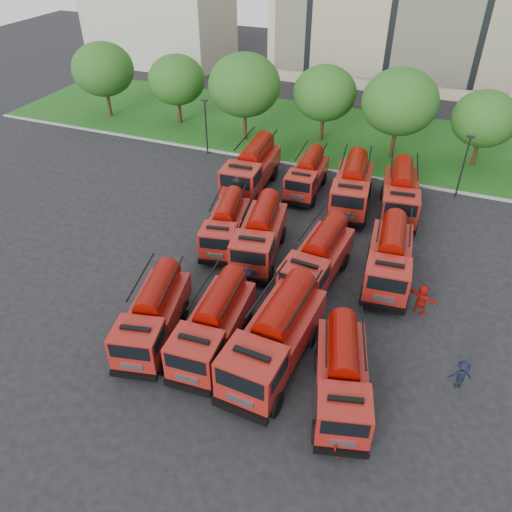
{
  "coord_description": "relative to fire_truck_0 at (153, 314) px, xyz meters",
  "views": [
    {
      "loc": [
        10.05,
        -21.3,
        19.6
      ],
      "look_at": [
        1.05,
        1.48,
        1.8
      ],
      "focal_mm": 35.0,
      "sensor_mm": 36.0,
      "label": 1
    }
  ],
  "objects": [
    {
      "name": "tree_2",
      "position": [
        -5.78,
        26.59,
        3.79
      ],
      "size": [
        6.72,
        6.72,
        8.22
      ],
      "color": "#382314",
      "rests_on": "ground"
    },
    {
      "name": "firefighter_1",
      "position": [
        5.65,
        -2.09,
        -1.56
      ],
      "size": [
        0.99,
        0.82,
        1.79
      ],
      "primitive_type": "imported",
      "rotation": [
        0.0,
        0.0,
        -0.46
      ],
      "color": "black",
      "rests_on": "ground"
    },
    {
      "name": "fire_truck_0",
      "position": [
        0.0,
        0.0,
        0.0
      ],
      "size": [
        3.73,
        7.15,
        3.1
      ],
      "rotation": [
        0.0,
        0.0,
        0.22
      ],
      "color": "black",
      "rests_on": "ground"
    },
    {
      "name": "side_building",
      "position": [
        -27.78,
        49.09,
        3.44
      ],
      "size": [
        18.0,
        12.0,
        10.0
      ],
      "primitive_type": "cube",
      "color": "#AAA597",
      "rests_on": "ground"
    },
    {
      "name": "ground",
      "position": [
        2.22,
        5.09,
        -1.56
      ],
      "size": [
        140.0,
        140.0,
        0.0
      ],
      "primitive_type": "plane",
      "color": "black",
      "rests_on": "ground"
    },
    {
      "name": "fire_truck_9",
      "position": [
        2.85,
        18.78,
        -0.08
      ],
      "size": [
        2.63,
        6.58,
        2.95
      ],
      "rotation": [
        0.0,
        0.0,
        0.05
      ],
      "color": "black",
      "rests_on": "ground"
    },
    {
      "name": "firefighter_4",
      "position": [
        3.45,
        4.88,
        -1.56
      ],
      "size": [
        1.03,
        1.07,
        1.84
      ],
      "primitive_type": "imported",
      "rotation": [
        0.0,
        0.0,
        2.26
      ],
      "color": "black",
      "rests_on": "ground"
    },
    {
      "name": "fire_truck_7",
      "position": [
        10.83,
        9.64,
        0.1
      ],
      "size": [
        3.19,
        7.46,
        3.3
      ],
      "rotation": [
        0.0,
        0.0,
        0.09
      ],
      "color": "black",
      "rests_on": "ground"
    },
    {
      "name": "tree_0",
      "position": [
        -21.78,
        27.09,
        3.46
      ],
      "size": [
        6.3,
        6.3,
        7.7
      ],
      "color": "#382314",
      "rests_on": "ground"
    },
    {
      "name": "fire_truck_5",
      "position": [
        2.53,
        9.15,
        0.1
      ],
      "size": [
        3.63,
        7.56,
        3.3
      ],
      "rotation": [
        0.0,
        0.0,
        0.16
      ],
      "color": "black",
      "rests_on": "ground"
    },
    {
      "name": "fire_truck_2",
      "position": [
        6.66,
        0.58,
        0.27
      ],
      "size": [
        3.36,
        8.15,
        3.63
      ],
      "rotation": [
        0.0,
        0.0,
        -0.07
      ],
      "color": "black",
      "rests_on": "ground"
    },
    {
      "name": "firefighter_2",
      "position": [
        10.93,
        -3.37,
        -1.56
      ],
      "size": [
        0.61,
        1.01,
        1.67
      ],
      "primitive_type": "imported",
      "rotation": [
        0.0,
        0.0,
        1.52
      ],
      "color": "#AD150D",
      "rests_on": "ground"
    },
    {
      "name": "tree_1",
      "position": [
        -13.78,
        28.09,
        2.99
      ],
      "size": [
        5.71,
        5.71,
        6.98
      ],
      "color": "#382314",
      "rests_on": "ground"
    },
    {
      "name": "curb",
      "position": [
        2.22,
        22.99,
        -1.49
      ],
      "size": [
        70.0,
        0.3,
        0.14
      ],
      "primitive_type": "cube",
      "color": "gray",
      "rests_on": "ground"
    },
    {
      "name": "fire_truck_3",
      "position": [
        10.31,
        -0.39,
        -0.01
      ],
      "size": [
        3.94,
        7.11,
        3.07
      ],
      "rotation": [
        0.0,
        0.0,
        0.26
      ],
      "color": "black",
      "rests_on": "ground"
    },
    {
      "name": "fire_truck_10",
      "position": [
        6.68,
        17.76,
        0.18
      ],
      "size": [
        3.48,
        7.84,
        3.45
      ],
      "rotation": [
        0.0,
        0.0,
        0.12
      ],
      "color": "black",
      "rests_on": "ground"
    },
    {
      "name": "tree_3",
      "position": [
        1.22,
        29.09,
        3.12
      ],
      "size": [
        5.88,
        5.88,
        7.19
      ],
      "color": "#382314",
      "rests_on": "ground"
    },
    {
      "name": "firefighter_0",
      "position": [
        5.58,
        -2.86,
        -1.56
      ],
      "size": [
        0.75,
        0.73,
        1.66
      ],
      "primitive_type": "imported",
      "rotation": [
        0.0,
        0.0,
        0.71
      ],
      "color": "#AD150D",
      "rests_on": "ground"
    },
    {
      "name": "firefighter_5",
      "position": [
        13.16,
        7.24,
        -1.56
      ],
      "size": [
        1.93,
        1.45,
        1.91
      ],
      "primitive_type": "imported",
      "rotation": [
        0.0,
        0.0,
        2.7
      ],
      "color": "#AD150D",
      "rests_on": "ground"
    },
    {
      "name": "fire_truck_4",
      "position": [
        -0.15,
        9.64,
        -0.09
      ],
      "size": [
        3.44,
        6.75,
        2.93
      ],
      "rotation": [
        0.0,
        0.0,
        0.2
      ],
      "color": "black",
      "rests_on": "ground"
    },
    {
      "name": "lamp_post_1",
      "position": [
        14.22,
        22.29,
        1.33
      ],
      "size": [
        0.6,
        0.25,
        5.11
      ],
      "color": "black",
      "rests_on": "ground"
    },
    {
      "name": "fire_truck_8",
      "position": [
        -1.46,
        17.62,
        0.27
      ],
      "size": [
        3.32,
        8.14,
        3.63
      ],
      "rotation": [
        0.0,
        0.0,
        0.06
      ],
      "color": "black",
      "rests_on": "ground"
    },
    {
      "name": "firefighter_3",
      "position": [
        15.57,
        2.4,
        -1.56
      ],
      "size": [
        1.18,
        0.82,
        1.66
      ],
      "primitive_type": "imported",
      "rotation": [
        0.0,
        0.0,
        3.41
      ],
      "color": "black",
      "rests_on": "ground"
    },
    {
      "name": "fire_truck_6",
      "position": [
        6.79,
        7.94,
        0.09
      ],
      "size": [
        3.11,
        7.38,
        3.28
      ],
      "rotation": [
        0.0,
        0.0,
        -0.08
      ],
      "color": "black",
      "rests_on": "ground"
    },
    {
      "name": "lamp_post_0",
      "position": [
        -7.78,
        22.29,
        1.33
      ],
      "size": [
        0.6,
        0.25,
        5.11
      ],
      "color": "black",
      "rests_on": "ground"
    },
    {
      "name": "tree_5",
      "position": [
        15.22,
        28.59,
        2.79
      ],
      "size": [
        5.46,
        5.46,
        6.68
      ],
      "color": "#382314",
      "rests_on": "ground"
    },
    {
      "name": "lawn",
      "position": [
        2.22,
        31.09,
        -1.5
      ],
      "size": [
        70.0,
        16.0,
        0.12
      ],
      "primitive_type": "cube",
      "color": "#194412",
      "rests_on": "ground"
    },
    {
      "name": "fire_truck_1",
      "position": [
        3.34,
        0.45,
        0.04
      ],
      "size": [
        2.91,
        7.14,
        3.19
      ],
      "rotation": [
        0.0,
        0.0,
        0.06
      ],
      "color": "black",
      "rests_on": "ground"
    },
    {
      "name": "fire_truck_11",
      "position": [
        10.24,
        18.08,
        0.13
      ],
      "size": [
        3.43,
        7.62,
        3.35
      ],
      "rotation": [
        0.0,
        0.0,
        0.12
      ],
      "color": "black",
      "rests_on": "ground"
    },
    {
      "name": "tree_4",
      "position": [
        8.22,
        27.59,
        3.66
      ],
      "size": [
        6.55,
        6.55,
        8.01
      ],
      "color": "#382314",
      "rests_on": "ground"
    }
  ]
}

